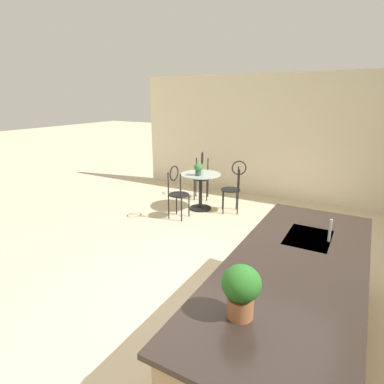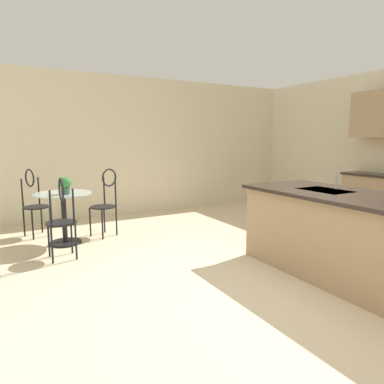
{
  "view_description": "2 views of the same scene",
  "coord_description": "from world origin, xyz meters",
  "views": [
    {
      "loc": [
        2.73,
        1.23,
        2.23
      ],
      "look_at": [
        -0.61,
        -0.65,
        1.06
      ],
      "focal_mm": 29.56,
      "sensor_mm": 36.0,
      "label": 1
    },
    {
      "loc": [
        2.38,
        -2.34,
        1.49
      ],
      "look_at": [
        -0.6,
        -0.69,
        0.97
      ],
      "focal_mm": 32.1,
      "sensor_mm": 36.0,
      "label": 2
    }
  ],
  "objects": [
    {
      "name": "ground_plane",
      "position": [
        0.0,
        0.0,
        0.0
      ],
      "size": [
        40.0,
        40.0,
        0.0
      ],
      "primitive_type": "plane",
      "color": "beige"
    },
    {
      "name": "wall_left_window",
      "position": [
        -4.26,
        0.0,
        1.35
      ],
      "size": [
        0.12,
        7.8,
        2.7
      ],
      "primitive_type": "cube",
      "color": "beige",
      "rests_on": "ground"
    },
    {
      "name": "kitchen_island",
      "position": [
        0.3,
        0.85,
        0.46
      ],
      "size": [
        2.8,
        1.06,
        0.92
      ],
      "color": "tan",
      "rests_on": "ground"
    },
    {
      "name": "bistro_table",
      "position": [
        -2.69,
        -1.61,
        0.45
      ],
      "size": [
        0.8,
        0.8,
        0.74
      ],
      "color": "black",
      "rests_on": "ground"
    },
    {
      "name": "chair_near_window",
      "position": [
        -3.36,
        -1.94,
        0.57
      ],
      "size": [
        0.52,
        0.49,
        1.04
      ],
      "color": "black",
      "rests_on": "ground"
    },
    {
      "name": "chair_by_island",
      "position": [
        -2.0,
        -1.74,
        0.57
      ],
      "size": [
        0.48,
        0.38,
        1.04
      ],
      "color": "black",
      "rests_on": "ground"
    },
    {
      "name": "chair_toward_desk",
      "position": [
        -2.86,
        -0.97,
        0.57
      ],
      "size": [
        0.51,
        0.52,
        1.04
      ],
      "color": "black",
      "rests_on": "ground"
    },
    {
      "name": "sink_faucet",
      "position": [
        -0.25,
        1.03,
        1.03
      ],
      "size": [
        0.02,
        0.02,
        0.22
      ],
      "primitive_type": "cylinder",
      "color": "#B2B5BA",
      "rests_on": "kitchen_island"
    },
    {
      "name": "potted_plant_on_table",
      "position": [
        -2.55,
        -1.6,
        0.88
      ],
      "size": [
        0.17,
        0.17,
        0.24
      ],
      "color": "#385147",
      "rests_on": "bistro_table"
    }
  ]
}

